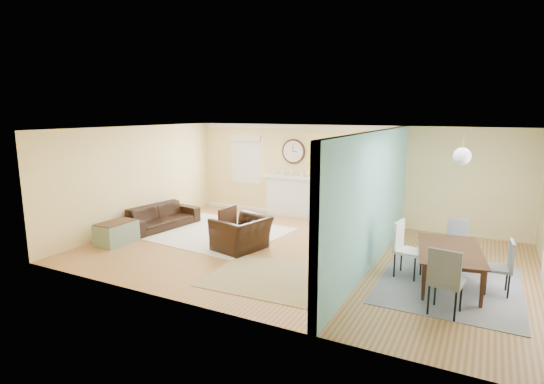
% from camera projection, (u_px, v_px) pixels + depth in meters
% --- Properties ---
extents(floor, '(9.00, 9.00, 0.00)m').
position_uv_depth(floor, '(299.00, 253.00, 8.97)').
color(floor, '#935A27').
rests_on(floor, ground).
extents(wall_back, '(9.00, 0.02, 2.60)m').
position_uv_depth(wall_back, '(345.00, 174.00, 11.35)').
color(wall_back, '#E0C780').
rests_on(wall_back, ground).
extents(wall_front, '(9.00, 0.02, 2.60)m').
position_uv_depth(wall_front, '(216.00, 228.00, 6.11)').
color(wall_front, '#E0C780').
rests_on(wall_front, ground).
extents(wall_left, '(0.02, 6.00, 2.60)m').
position_uv_depth(wall_left, '(137.00, 178.00, 10.76)').
color(wall_left, '#E0C780').
rests_on(wall_left, ground).
extents(ceiling, '(9.00, 6.00, 0.02)m').
position_uv_depth(ceiling, '(301.00, 129.00, 8.49)').
color(ceiling, white).
rests_on(ceiling, wall_back).
extents(partition, '(0.17, 6.00, 2.60)m').
position_uv_depth(partition, '(376.00, 194.00, 8.28)').
color(partition, '#E0C780').
rests_on(partition, ground).
extents(fireplace, '(1.70, 0.30, 1.17)m').
position_uv_depth(fireplace, '(292.00, 196.00, 12.05)').
color(fireplace, white).
rests_on(fireplace, ground).
extents(wall_clock, '(0.70, 0.07, 0.70)m').
position_uv_depth(wall_clock, '(293.00, 151.00, 11.89)').
color(wall_clock, '#412719').
rests_on(wall_clock, wall_back).
extents(window_left, '(1.05, 0.13, 1.42)m').
position_uv_depth(window_left, '(246.00, 156.00, 12.61)').
color(window_left, white).
rests_on(window_left, wall_back).
extents(window_right, '(1.05, 0.13, 1.42)m').
position_uv_depth(window_right, '(346.00, 161.00, 11.21)').
color(window_right, white).
rests_on(window_right, wall_back).
extents(pendant, '(0.30, 0.30, 0.55)m').
position_uv_depth(pendant, '(462.00, 156.00, 7.20)').
color(pendant, gold).
rests_on(pendant, ceiling).
extents(rug_cream, '(3.44, 3.05, 0.02)m').
position_uv_depth(rug_cream, '(214.00, 232.00, 10.49)').
color(rug_cream, silver).
rests_on(rug_cream, floor).
extents(rug_jute, '(2.29, 1.91, 0.01)m').
position_uv_depth(rug_jute, '(271.00, 278.00, 7.63)').
color(rug_jute, '#95805A').
rests_on(rug_jute, floor).
extents(rug_grey, '(2.27, 2.83, 0.01)m').
position_uv_depth(rug_grey, '(449.00, 284.00, 7.34)').
color(rug_grey, slate).
rests_on(rug_grey, floor).
extents(sofa, '(1.05, 2.14, 0.60)m').
position_uv_depth(sofa, '(161.00, 217.00, 10.86)').
color(sofa, black).
rests_on(sofa, floor).
extents(eames_chair, '(1.18, 1.29, 0.71)m').
position_uv_depth(eames_chair, '(242.00, 234.00, 9.15)').
color(eames_chair, black).
rests_on(eames_chair, floor).
extents(green_chair, '(0.92, 0.93, 0.67)m').
position_uv_depth(green_chair, '(349.00, 217.00, 10.66)').
color(green_chair, '#03734F').
rests_on(green_chair, floor).
extents(trunk, '(0.55, 0.89, 0.51)m').
position_uv_depth(trunk, '(117.00, 233.00, 9.57)').
color(trunk, gray).
rests_on(trunk, floor).
extents(credenza, '(0.46, 1.36, 0.80)m').
position_uv_depth(credenza, '(375.00, 225.00, 9.64)').
color(credenza, '#9C6E4D').
rests_on(credenza, floor).
extents(tv, '(0.16, 1.17, 0.67)m').
position_uv_depth(tv, '(376.00, 194.00, 9.51)').
color(tv, black).
rests_on(tv, credenza).
extents(garden_stool, '(0.34, 0.34, 0.50)m').
position_uv_depth(garden_stool, '(359.00, 246.00, 8.64)').
color(garden_stool, white).
rests_on(garden_stool, floor).
extents(potted_plant, '(0.51, 0.51, 0.43)m').
position_uv_depth(potted_plant, '(360.00, 224.00, 8.56)').
color(potted_plant, '#337F33').
rests_on(potted_plant, garden_stool).
extents(dining_table, '(1.29, 1.96, 0.64)m').
position_uv_depth(dining_table, '(451.00, 267.00, 7.28)').
color(dining_table, '#412719').
rests_on(dining_table, floor).
extents(dining_chair_n, '(0.41, 0.41, 0.88)m').
position_uv_depth(dining_chair_n, '(457.00, 238.00, 8.27)').
color(dining_chair_n, slate).
rests_on(dining_chair_n, floor).
extents(dining_chair_s, '(0.52, 0.52, 1.04)m').
position_uv_depth(dining_chair_s, '(447.00, 274.00, 6.18)').
color(dining_chair_s, slate).
rests_on(dining_chair_s, floor).
extents(dining_chair_w, '(0.51, 0.51, 1.01)m').
position_uv_depth(dining_chair_w, '(409.00, 245.00, 7.60)').
color(dining_chair_w, white).
rests_on(dining_chair_w, floor).
extents(dining_chair_e, '(0.43, 0.43, 0.91)m').
position_uv_depth(dining_chair_e, '(498.00, 262.00, 6.90)').
color(dining_chair_e, slate).
rests_on(dining_chair_e, floor).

